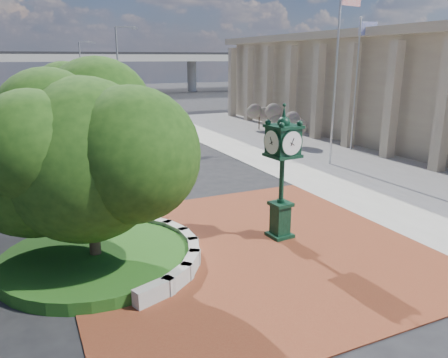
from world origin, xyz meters
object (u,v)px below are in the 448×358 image
parked_car (114,109)px  flagpole_b (356,84)px  flagpole_a (336,74)px  street_lamp_far (83,73)px  post_clock (282,168)px  street_lamp_near (121,69)px

parked_car → flagpole_b: 29.69m
flagpole_a → flagpole_b: bearing=35.0°
flagpole_b → street_lamp_far: flagpole_b is taller
flagpole_a → parked_car: bearing=104.4°
post_clock → parked_car: bearing=87.8°
post_clock → flagpole_a: 12.94m
post_clock → flagpole_a: size_ratio=0.45×
flagpole_b → street_lamp_near: street_lamp_near is taller
parked_car → flagpole_b: (11.83, -26.94, 3.96)m
parked_car → flagpole_a: 31.20m
parked_car → street_lamp_near: 10.25m
street_lamp_near → flagpole_b: bearing=-54.5°
post_clock → flagpole_a: bearing=43.5°
post_clock → street_lamp_far: bearing=91.9°
flagpole_b → parked_car: bearing=113.7°
flagpole_a → street_lamp_near: flagpole_a is taller
flagpole_a → street_lamp_far: flagpole_a is taller
flagpole_a → flagpole_b: size_ratio=1.18×
street_lamp_near → street_lamp_far: bearing=100.1°
flagpole_b → post_clock: bearing=-138.9°
parked_car → street_lamp_far: (-2.88, 1.96, 4.10)m
post_clock → flagpole_b: size_ratio=0.53×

